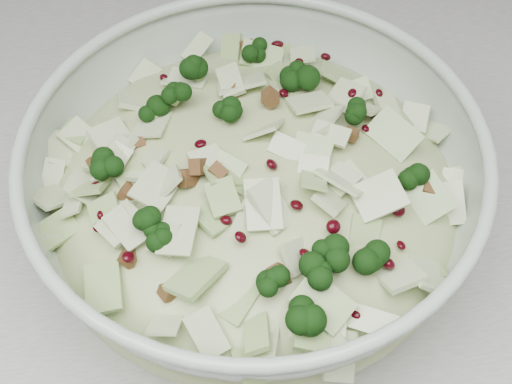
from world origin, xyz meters
The scene contains 2 objects.
mixing_bowl centered at (0.44, 1.60, 0.97)m, with size 0.42×0.42×0.13m.
salad centered at (0.44, 1.60, 0.99)m, with size 0.38×0.38×0.13m.
Camera 1 is at (0.39, 1.30, 1.38)m, focal length 50.00 mm.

